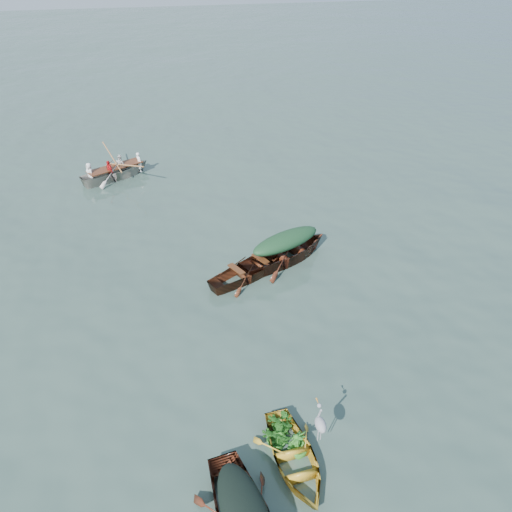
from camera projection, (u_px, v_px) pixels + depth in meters
The scene contains 11 objects.
ground at pixel (283, 347), 13.18m from camera, with size 140.00×140.00×0.00m, color #364C43.
yellow_dinghy at pixel (294, 464), 10.31m from camera, with size 1.29×2.98×0.79m, color gold.
green_tarp_boat at pixel (285, 262), 16.58m from camera, with size 1.47×4.72×1.12m, color #572814.
open_wooden_boat at pixel (249, 277), 15.82m from camera, with size 1.22×3.94×0.89m, color #5A2A16.
rowed_boat at pixel (117, 178), 22.08m from camera, with size 1.32×4.41×1.06m, color beige.
green_tarp_cover at pixel (286, 241), 16.12m from camera, with size 0.81×2.60×0.52m, color #1A3F23.
thwart_benches at pixel (249, 265), 15.57m from camera, with size 0.73×1.97×0.04m, color #452310, non-canonical shape.
heron at pixel (320, 429), 10.02m from camera, with size 0.28×0.40×0.92m, color #9C9DA4, non-canonical shape.
dinghy_weeds at pixel (287, 421), 10.37m from camera, with size 0.70×0.90×0.60m, color #255E18.
rowers at pixel (114, 159), 21.58m from camera, with size 1.19×3.09×0.76m, color white.
oars at pixel (115, 167), 21.77m from camera, with size 2.60×0.60×0.06m, color #9B663A, non-canonical shape.
Camera 1 is at (-2.77, -9.30, 9.28)m, focal length 35.00 mm.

